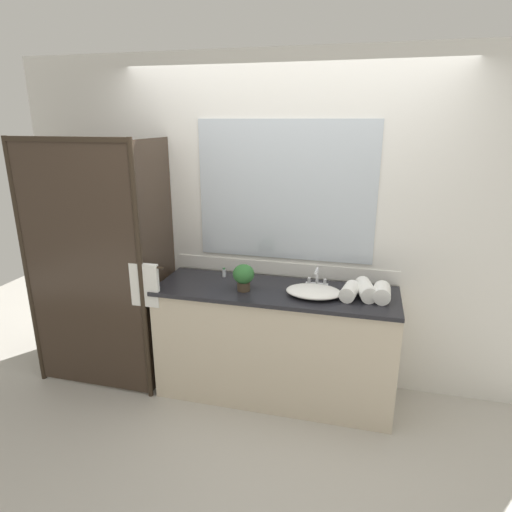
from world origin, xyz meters
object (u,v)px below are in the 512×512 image
object	(u,v)px
potted_plant	(244,276)
rolled_towel_near_edge	(382,293)
faucet	(317,280)
rolled_towel_far_edge	(350,291)
sink_basin	(314,291)
amenity_bottle_lotion	(224,273)
rolled_towel_middle	(366,290)
amenity_bottle_shampoo	(240,273)

from	to	relation	value
potted_plant	rolled_towel_near_edge	distance (m)	0.99
rolled_towel_near_edge	faucet	bearing A→B (deg)	160.45
rolled_towel_near_edge	rolled_towel_far_edge	world-z (taller)	rolled_towel_near_edge
sink_basin	amenity_bottle_lotion	bearing A→B (deg)	163.92
faucet	rolled_towel_far_edge	xyz separation A→B (m)	(0.25, -0.19, 0.01)
faucet	rolled_towel_far_edge	distance (m)	0.31
rolled_towel_near_edge	rolled_towel_middle	xyz separation A→B (m)	(-0.11, 0.03, -0.00)
faucet	rolled_towel_near_edge	world-z (taller)	faucet
amenity_bottle_lotion	rolled_towel_middle	xyz separation A→B (m)	(1.11, -0.16, 0.02)
sink_basin	rolled_towel_far_edge	world-z (taller)	rolled_towel_far_edge
amenity_bottle_lotion	sink_basin	bearing A→B (deg)	-16.08
faucet	potted_plant	distance (m)	0.56
amenity_bottle_shampoo	rolled_towel_near_edge	world-z (taller)	rolled_towel_near_edge
faucet	amenity_bottle_lotion	size ratio (longest dim) A/B	2.28
sink_basin	rolled_towel_far_edge	size ratio (longest dim) A/B	2.11
rolled_towel_far_edge	faucet	bearing A→B (deg)	143.27
sink_basin	amenity_bottle_shampoo	world-z (taller)	amenity_bottle_shampoo
rolled_towel_middle	amenity_bottle_shampoo	bearing A→B (deg)	170.26
potted_plant	amenity_bottle_shampoo	distance (m)	0.28
rolled_towel_near_edge	sink_basin	bearing A→B (deg)	-176.93
sink_basin	faucet	world-z (taller)	faucet
sink_basin	amenity_bottle_lotion	distance (m)	0.78
amenity_bottle_lotion	rolled_towel_far_edge	bearing A→B (deg)	-11.89
faucet	rolled_towel_near_edge	size ratio (longest dim) A/B	0.91
amenity_bottle_shampoo	amenity_bottle_lotion	xyz separation A→B (m)	(-0.13, -0.01, -0.01)
faucet	amenity_bottle_shampoo	world-z (taller)	faucet
sink_basin	faucet	bearing A→B (deg)	90.00
rolled_towel_far_edge	amenity_bottle_lotion	bearing A→B (deg)	168.11
sink_basin	faucet	xyz separation A→B (m)	(-0.00, 0.19, 0.02)
faucet	rolled_towel_middle	distance (m)	0.39
rolled_towel_near_edge	rolled_towel_middle	distance (m)	0.11
faucet	rolled_towel_middle	xyz separation A→B (m)	(0.36, -0.14, 0.01)
sink_basin	faucet	distance (m)	0.19
faucet	amenity_bottle_lotion	world-z (taller)	faucet
faucet	rolled_towel_middle	bearing A→B (deg)	-20.70
faucet	potted_plant	bearing A→B (deg)	-156.94
sink_basin	potted_plant	world-z (taller)	potted_plant
sink_basin	amenity_bottle_shampoo	size ratio (longest dim) A/B	4.30
sink_basin	amenity_bottle_shampoo	distance (m)	0.65
amenity_bottle_lotion	amenity_bottle_shampoo	bearing A→B (deg)	3.70
sink_basin	potted_plant	bearing A→B (deg)	-177.09
faucet	rolled_towel_near_edge	xyz separation A→B (m)	(0.47, -0.17, 0.01)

